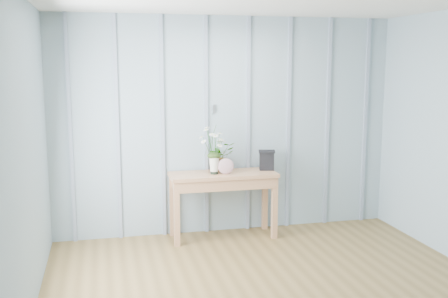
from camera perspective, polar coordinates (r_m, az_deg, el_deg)
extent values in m
cube|color=#91A8B4|center=(6.07, 0.34, 2.53)|extent=(4.00, 0.01, 2.50)
cube|color=#B8B8BD|center=(6.01, -1.09, 4.37)|extent=(0.03, 0.01, 0.10)
cube|color=#8291A6|center=(5.91, -16.38, 1.96)|extent=(0.04, 0.03, 2.50)
cube|color=#8291A6|center=(5.90, -11.53, 2.14)|extent=(0.04, 0.03, 2.50)
cube|color=#8291A6|center=(5.93, -6.70, 2.31)|extent=(0.04, 0.03, 2.50)
cube|color=#8291A6|center=(6.01, -1.96, 2.45)|extent=(0.04, 0.03, 2.50)
cube|color=#8291A6|center=(6.13, 2.64, 2.58)|extent=(0.04, 0.03, 2.50)
cube|color=#8291A6|center=(6.28, 7.03, 2.69)|extent=(0.04, 0.03, 2.50)
cube|color=#8291A6|center=(6.47, 11.19, 2.77)|extent=(0.04, 0.03, 2.50)
cube|color=#8291A6|center=(6.69, 15.10, 2.84)|extent=(0.04, 0.03, 2.50)
cube|color=#A9764F|center=(5.90, -0.11, -2.80)|extent=(1.20, 0.45, 0.04)
cube|color=#A9764F|center=(5.91, -0.11, -3.56)|extent=(1.13, 0.42, 0.12)
cube|color=#A9764F|center=(5.72, -5.16, -7.10)|extent=(0.06, 0.06, 0.71)
cube|color=#A9764F|center=(5.97, 5.52, -6.41)|extent=(0.06, 0.06, 0.71)
cube|color=#A9764F|center=(6.06, -5.65, -6.16)|extent=(0.06, 0.06, 0.71)
cube|color=#A9764F|center=(6.30, 4.46, -5.55)|extent=(0.06, 0.06, 0.71)
cylinder|color=black|center=(5.83, -1.07, -2.47)|extent=(0.08, 0.08, 0.05)
cone|color=white|center=(5.82, -1.07, -1.69)|extent=(0.14, 0.14, 0.20)
ellipsoid|color=#1E3511|center=(5.80, -1.08, -0.73)|extent=(0.16, 0.13, 0.08)
imported|color=#1E3511|center=(5.98, -0.33, -0.82)|extent=(0.37, 0.35, 0.33)
ellipsoid|color=#80405A|center=(5.80, 0.20, -1.89)|extent=(0.19, 0.08, 0.18)
cube|color=black|center=(6.06, 4.67, -1.32)|extent=(0.19, 0.16, 0.21)
cube|color=black|center=(6.04, 4.68, -0.27)|extent=(0.22, 0.19, 0.02)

